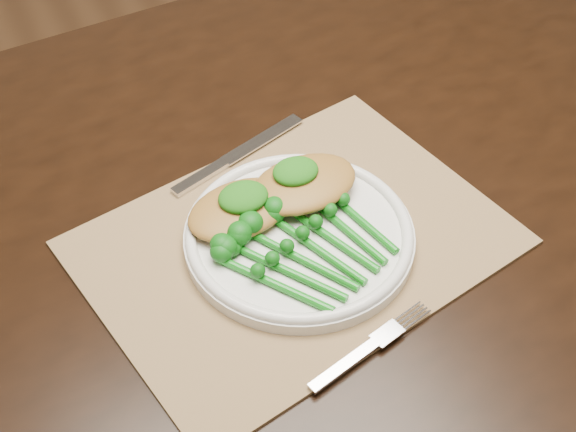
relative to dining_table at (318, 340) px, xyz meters
name	(u,v)px	position (x,y,z in m)	size (l,w,h in m)	color
floor	(307,431)	(0.01, 0.05, -0.38)	(4.00, 4.00, 0.00)	brown
dining_table	(318,340)	(0.00, 0.00, 0.00)	(1.67, 1.04, 0.75)	black
placemat	(295,242)	(-0.09, -0.10, 0.37)	(0.46, 0.33, 0.00)	olive
dinner_plate	(299,235)	(-0.09, -0.10, 0.39)	(0.26, 0.26, 0.02)	silver
knife	(227,161)	(-0.11, 0.05, 0.38)	(0.20, 0.08, 0.01)	silver
fork	(378,341)	(-0.07, -0.26, 0.38)	(0.16, 0.06, 0.00)	silver
chicken_fillet_left	(240,209)	(-0.14, -0.05, 0.40)	(0.13, 0.09, 0.03)	#A0712E
chicken_fillet_right	(304,184)	(-0.06, -0.05, 0.41)	(0.13, 0.09, 0.03)	#A0712E
pesto_dollop_left	(243,197)	(-0.13, -0.05, 0.42)	(0.06, 0.05, 0.02)	#104C0A
pesto_dollop_right	(296,171)	(-0.06, -0.04, 0.43)	(0.05, 0.05, 0.02)	#104C0A
broccolini_bundle	(316,248)	(-0.08, -0.14, 0.40)	(0.21, 0.22, 0.04)	#0D6510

